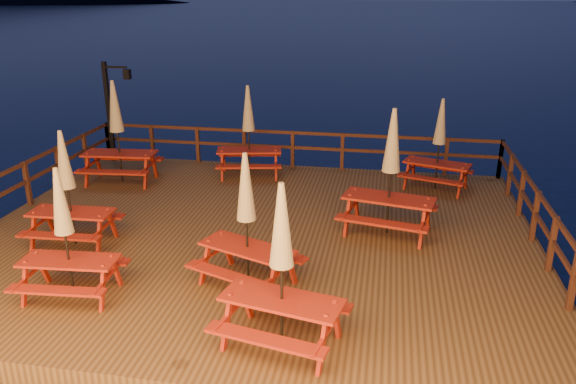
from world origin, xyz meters
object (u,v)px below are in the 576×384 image
at_px(lamp_post, 113,103).
at_px(picnic_table_2, 67,187).
at_px(picnic_table_0, 65,232).
at_px(picnic_table_1, 282,264).

relative_size(lamp_post, picnic_table_2, 1.24).
distance_m(picnic_table_0, picnic_table_1, 3.89).
xyz_separation_m(lamp_post, picnic_table_0, (2.90, -7.67, -0.59)).
distance_m(picnic_table_1, picnic_table_2, 5.58).
distance_m(lamp_post, picnic_table_1, 10.77).
distance_m(picnic_table_0, picnic_table_2, 2.22).
bearing_deg(picnic_table_2, lamp_post, 104.98).
bearing_deg(lamp_post, picnic_table_2, -72.41).
distance_m(lamp_post, picnic_table_2, 6.04).
xyz_separation_m(lamp_post, picnic_table_2, (1.82, -5.74, -0.54)).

